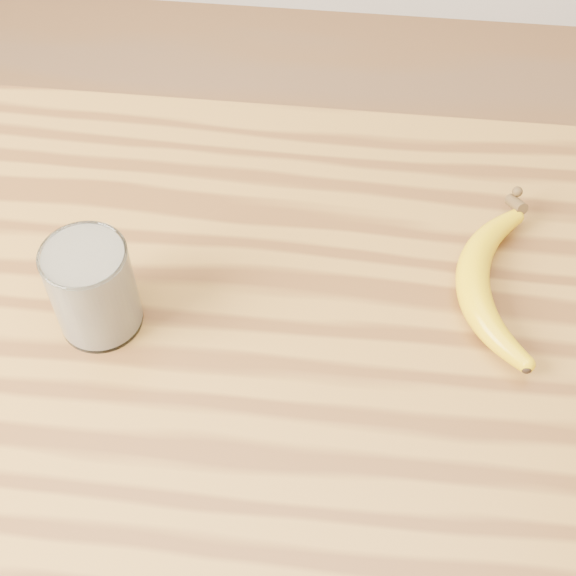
# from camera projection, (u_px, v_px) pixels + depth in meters

# --- Properties ---
(table) EXTENTS (1.20, 0.80, 0.90)m
(table) POSITION_uv_depth(u_px,v_px,m) (168.00, 414.00, 0.92)
(table) COLOR olive
(table) RESTS_ON ground
(smoothie_glass) EXTENTS (0.09, 0.09, 0.11)m
(smoothie_glass) POSITION_uv_depth(u_px,v_px,m) (93.00, 288.00, 0.80)
(smoothie_glass) COLOR white
(smoothie_glass) RESTS_ON table
(banana) EXTENTS (0.11, 0.30, 0.04)m
(banana) POSITION_uv_depth(u_px,v_px,m) (471.00, 281.00, 0.85)
(banana) COLOR #D8AA07
(banana) RESTS_ON table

